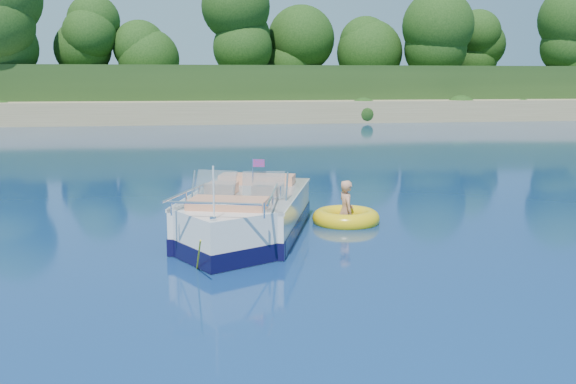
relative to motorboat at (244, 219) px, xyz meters
name	(u,v)px	position (x,y,z in m)	size (l,w,h in m)	color
ground	(406,278)	(2.21, -2.94, -0.37)	(160.00, 160.00, 0.00)	#091943
shoreline	(213,98)	(2.21, 60.83, 0.61)	(170.00, 59.00, 6.00)	#8D7B51
treeline	(226,45)	(2.25, 38.08, 5.18)	(150.00, 7.12, 8.19)	black
motorboat	(244,219)	(0.00, 0.00, 0.00)	(3.08, 5.53, 1.90)	white
tow_tube	(346,218)	(2.25, 0.96, -0.27)	(1.56, 1.56, 0.38)	yellow
boy	(345,222)	(2.26, 1.05, -0.37)	(0.50, 0.33, 1.38)	tan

